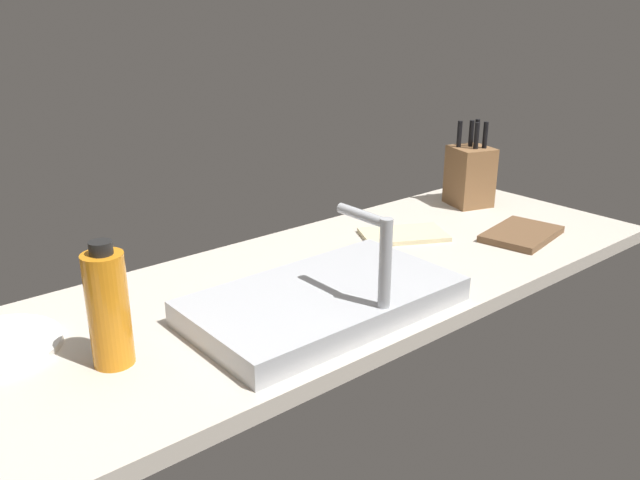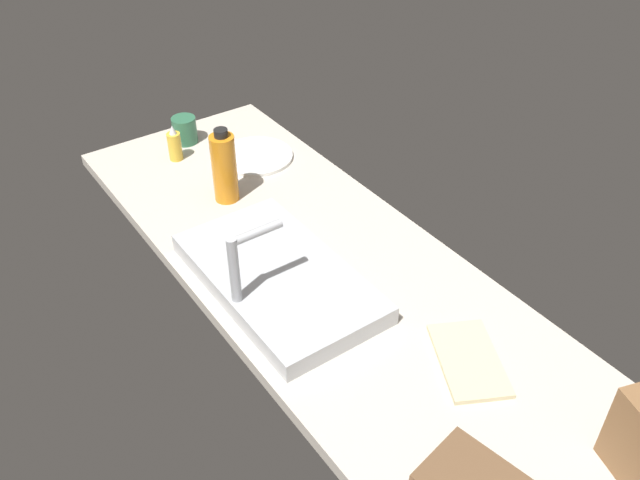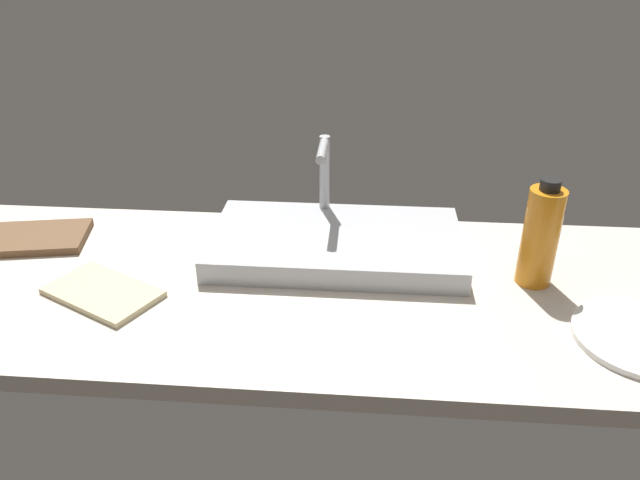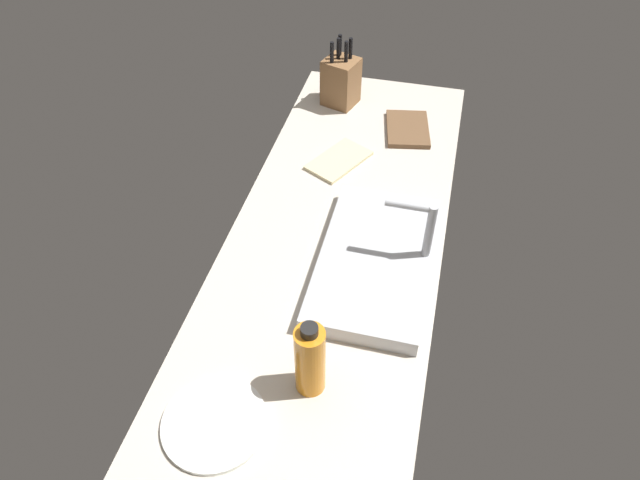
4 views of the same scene
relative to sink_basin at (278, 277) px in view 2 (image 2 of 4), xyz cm
name	(u,v)px [view 2 (image 2 of 4)]	position (x,y,z in cm)	size (l,w,h in cm)	color
countertop_slab	(337,284)	(-6.57, -13.21, -4.25)	(191.58, 62.94, 3.50)	beige
sink_basin	(278,277)	(0.00, 0.00, 0.00)	(54.46, 30.43, 5.00)	#B7BABF
faucet	(240,268)	(-3.35, 11.60, 10.95)	(5.50, 13.74, 22.48)	#B7BABF
soap_bottle	(175,145)	(69.52, -5.83, 2.52)	(4.27, 4.27, 11.82)	gold
water_bottle	(224,167)	(40.71, -8.20, 8.01)	(7.08, 7.08, 22.51)	orange
dinner_plate	(255,156)	(55.65, -26.59, -1.90)	(23.75, 23.75, 1.20)	white
dish_towel	(469,360)	(-44.85, -20.28, -1.90)	(22.16, 12.87, 1.20)	beige
coffee_mug	(186,130)	(77.71, -13.53, 1.86)	(7.86, 7.86, 8.72)	#2D6647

